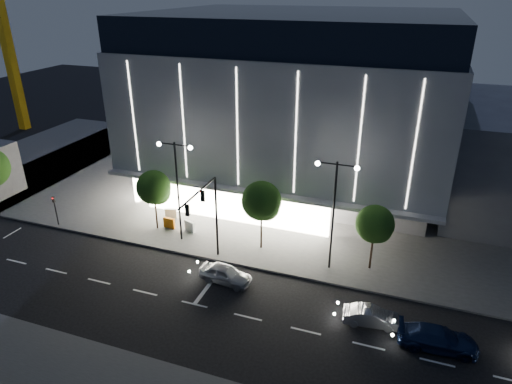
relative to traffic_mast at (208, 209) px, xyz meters
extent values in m
plane|color=black|center=(-1.00, -3.34, -5.03)|extent=(160.00, 160.00, 0.00)
cube|color=#474747|center=(4.00, 20.66, -4.95)|extent=(70.00, 40.00, 0.15)
cube|color=#4C4C51|center=(2.00, 20.66, -3.03)|extent=(28.00, 21.00, 4.00)
cube|color=gray|center=(2.00, 18.66, 4.47)|extent=(30.00, 25.00, 11.00)
cube|color=black|center=(2.00, 18.66, 11.47)|extent=(29.40, 24.50, 3.00)
cube|color=white|center=(-1.00, 7.36, -3.03)|extent=(18.00, 0.40, 3.60)
cube|color=white|center=(-11.80, 12.66, -3.03)|extent=(0.40, 10.00, 3.60)
cube|color=gray|center=(2.00, 6.36, -0.93)|extent=(30.00, 2.00, 0.30)
cube|color=white|center=(2.00, 6.14, 4.47)|extent=(24.00, 0.06, 10.00)
cylinder|color=black|center=(0.00, 1.46, -1.53)|extent=(0.18, 0.18, 7.00)
cylinder|color=black|center=(0.00, -1.44, 1.97)|extent=(0.14, 5.80, 0.14)
cube|color=black|center=(0.00, -0.74, 1.37)|extent=(0.28, 0.18, 0.85)
cube|color=black|center=(0.00, -3.14, 1.37)|extent=(0.28, 0.18, 0.85)
sphere|color=#FF0C0C|center=(-0.12, -0.74, 1.67)|extent=(0.14, 0.14, 0.14)
cylinder|color=black|center=(-4.00, 2.66, -0.53)|extent=(0.16, 0.16, 9.00)
cylinder|color=black|center=(-4.70, 2.66, 3.77)|extent=(1.40, 0.10, 0.10)
cylinder|color=black|center=(-3.30, 2.66, 3.77)|extent=(1.40, 0.10, 0.10)
sphere|color=white|center=(-5.40, 2.66, 3.67)|extent=(0.36, 0.36, 0.36)
sphere|color=white|center=(-2.60, 2.66, 3.67)|extent=(0.36, 0.36, 0.36)
cylinder|color=black|center=(9.00, 2.66, -0.53)|extent=(0.16, 0.16, 9.00)
cylinder|color=black|center=(8.30, 2.66, 3.77)|extent=(1.40, 0.10, 0.10)
cylinder|color=black|center=(9.70, 2.66, 3.77)|extent=(1.40, 0.10, 0.10)
sphere|color=white|center=(7.60, 2.66, 3.67)|extent=(0.36, 0.36, 0.36)
sphere|color=white|center=(10.40, 2.66, 3.67)|extent=(0.36, 0.36, 0.36)
cylinder|color=black|center=(-16.00, 1.16, -3.53)|extent=(0.12, 0.12, 3.00)
cube|color=black|center=(-16.00, 1.16, -2.33)|extent=(0.22, 0.16, 0.55)
sphere|color=#FF0C0C|center=(-16.00, 1.05, -2.18)|extent=(0.10, 0.10, 0.10)
cube|color=gold|center=(-43.00, 24.66, 8.97)|extent=(1.20, 1.20, 28.00)
cylinder|color=black|center=(-7.00, 3.66, -3.14)|extent=(0.16, 0.16, 3.78)
sphere|color=#19390F|center=(-7.00, 3.66, -0.82)|extent=(3.02, 3.02, 3.02)
sphere|color=#19390F|center=(-6.70, 3.86, -1.36)|extent=(2.16, 2.16, 2.16)
sphere|color=#19390F|center=(-7.25, 3.51, -1.14)|extent=(1.94, 1.94, 1.94)
cylinder|color=black|center=(3.00, 3.66, -3.00)|extent=(0.16, 0.16, 4.06)
sphere|color=#19390F|center=(3.00, 3.66, -0.50)|extent=(3.25, 3.25, 3.25)
sphere|color=#19390F|center=(3.30, 3.86, -1.08)|extent=(2.32, 2.32, 2.32)
sphere|color=#19390F|center=(2.75, 3.51, -0.85)|extent=(2.09, 2.09, 2.09)
cylinder|color=black|center=(12.00, 3.66, -3.21)|extent=(0.16, 0.16, 3.64)
sphere|color=#19390F|center=(12.00, 3.66, -0.97)|extent=(2.91, 2.91, 2.91)
sphere|color=#19390F|center=(12.30, 3.86, -1.49)|extent=(2.08, 2.08, 2.08)
sphere|color=#19390F|center=(11.75, 3.51, -1.28)|extent=(1.87, 1.87, 1.87)
imported|color=#AFB1B7|center=(2.00, -1.65, -4.34)|extent=(4.19, 2.00, 1.38)
imported|color=#97999E|center=(12.87, -2.74, -4.42)|extent=(3.84, 1.77, 1.22)
imported|color=#132148|center=(16.94, -3.53, -4.34)|extent=(4.89, 2.28, 1.38)
cube|color=#C5600A|center=(-5.98, 4.06, -4.38)|extent=(1.11, 0.29, 1.00)
cube|color=silver|center=(-6.73, 5.73, -4.38)|extent=(1.12, 0.58, 1.00)
cube|color=silver|center=(-3.94, 4.12, -4.38)|extent=(1.12, 0.62, 1.00)
camera|label=1|loc=(13.74, -27.61, 15.40)|focal=32.00mm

